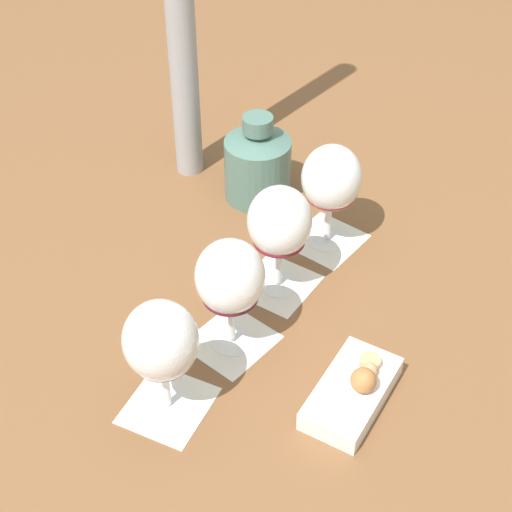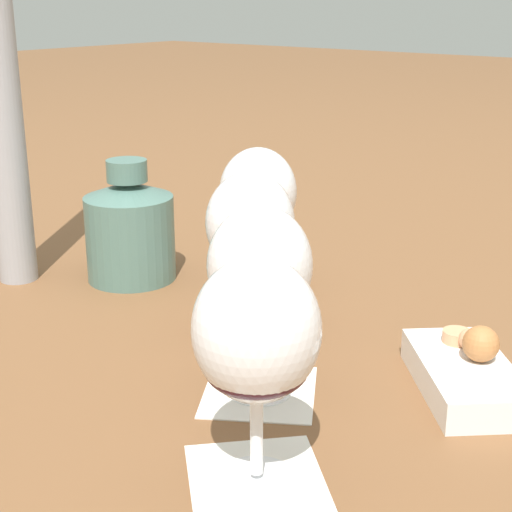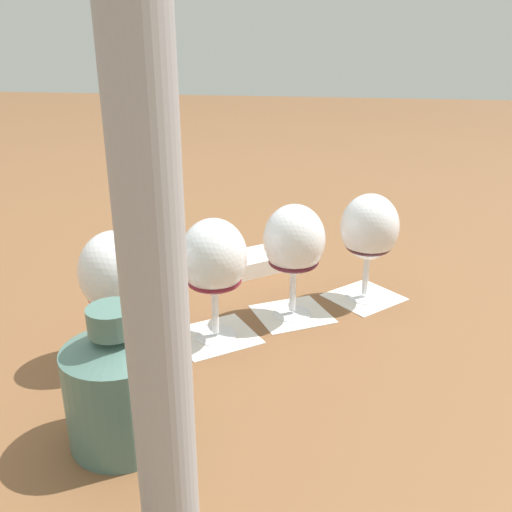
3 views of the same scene
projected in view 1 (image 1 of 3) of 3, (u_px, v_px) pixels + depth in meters
The scene contains 11 objects.
ground_plane at pixel (254, 314), 1.15m from camera, with size 8.00×8.00×0.00m, color brown.
tasting_card_0 at pixel (327, 240), 1.27m from camera, with size 0.15×0.15×0.00m.
tasting_card_1 at pixel (278, 284), 1.20m from camera, with size 0.15×0.15×0.00m.
tasting_card_2 at pixel (232, 341), 1.11m from camera, with size 0.14×0.15×0.00m.
tasting_card_3 at pixel (168, 405), 1.02m from camera, with size 0.15×0.15×0.00m.
wine_glass_0 at pixel (331, 182), 1.20m from camera, with size 0.09×0.09×0.18m.
wine_glass_1 at pixel (279, 225), 1.12m from camera, with size 0.09×0.09×0.18m.
wine_glass_2 at pixel (230, 280), 1.03m from camera, with size 0.09×0.09×0.18m.
wine_glass_3 at pixel (161, 345), 0.95m from camera, with size 0.09×0.09×0.18m.
ceramic_vase at pixel (258, 162), 1.33m from camera, with size 0.11×0.11×0.16m.
snack_dish at pixel (353, 391), 1.02m from camera, with size 0.16×0.17×0.06m.
Camera 1 is at (0.77, -0.24, 0.82)m, focal length 55.00 mm.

